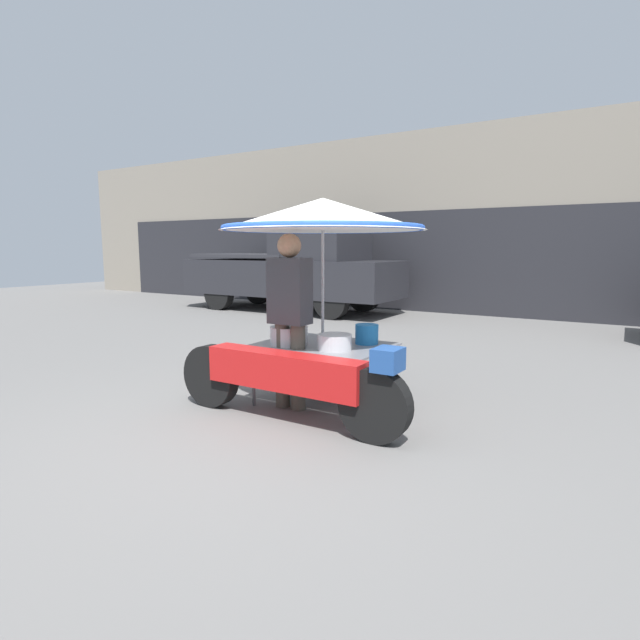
# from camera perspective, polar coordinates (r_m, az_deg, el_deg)

# --- Properties ---
(ground_plane) EXTENTS (36.00, 36.00, 0.00)m
(ground_plane) POSITION_cam_1_polar(r_m,az_deg,el_deg) (4.29, -7.19, -12.67)
(ground_plane) COLOR slate
(shopfront_building) EXTENTS (28.00, 2.06, 4.26)m
(shopfront_building) POSITION_cam_1_polar(r_m,az_deg,el_deg) (12.79, 20.59, 10.37)
(shopfront_building) COLOR gray
(shopfront_building) RESTS_ON ground
(vendor_motorcycle_cart) EXTENTS (2.35, 1.95, 1.99)m
(vendor_motorcycle_cart) POSITION_cam_1_polar(r_m,az_deg,el_deg) (4.71, -0.16, 8.34)
(vendor_motorcycle_cart) COLOR black
(vendor_motorcycle_cart) RESTS_ON ground
(vendor_person) EXTENTS (0.38, 0.22, 1.66)m
(vendor_person) POSITION_cam_1_polar(r_m,az_deg,el_deg) (4.68, -3.47, 0.95)
(vendor_person) COLOR #4C473D
(vendor_person) RESTS_ON ground
(pickup_truck) EXTENTS (5.41, 1.85, 2.04)m
(pickup_truck) POSITION_cam_1_polar(r_m,az_deg,el_deg) (12.12, -2.85, 5.66)
(pickup_truck) COLOR black
(pickup_truck) RESTS_ON ground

